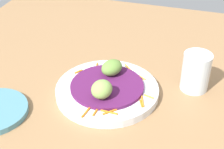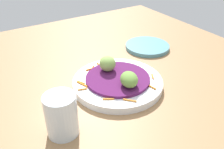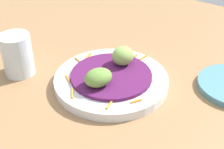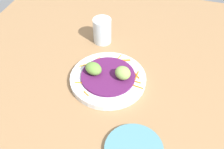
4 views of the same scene
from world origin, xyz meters
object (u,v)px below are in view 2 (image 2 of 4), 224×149
guac_scoop_left (108,64)px  guac_scoop_center (129,79)px  side_plate_small (147,46)px  water_glass (61,115)px  main_plate (118,83)px

guac_scoop_left → guac_scoop_center: size_ratio=0.87×
guac_scoop_center → side_plate_small: guac_scoop_center is taller
guac_scoop_center → water_glass: 19.30cm
main_plate → guac_scoop_center: bearing=93.6°
main_plate → water_glass: size_ratio=2.57×
guac_scoop_left → water_glass: 22.37cm
main_plate → side_plate_small: 25.13cm
guac_scoop_center → side_plate_small: (-20.82, -18.18, -3.73)cm
main_plate → water_glass: bearing=23.8°
guac_scoop_center → side_plate_small: bearing=-138.9°
main_plate → water_glass: 20.70cm
main_plate → side_plate_small: main_plate is taller
main_plate → water_glass: water_glass is taller
main_plate → guac_scoop_left: size_ratio=4.85×
guac_scoop_left → water_glass: bearing=34.8°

